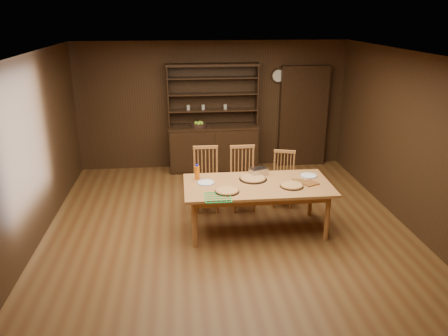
{
  "coord_description": "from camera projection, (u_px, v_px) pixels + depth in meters",
  "views": [
    {
      "loc": [
        -0.68,
        -5.87,
        3.15
      ],
      "look_at": [
        -0.03,
        0.4,
        0.87
      ],
      "focal_mm": 35.0,
      "sensor_mm": 36.0,
      "label": 1
    }
  ],
  "objects": [
    {
      "name": "room_shell",
      "position": [
        229.0,
        130.0,
        6.09
      ],
      "size": [
        6.0,
        6.0,
        6.0
      ],
      "color": "white",
      "rests_on": "floor"
    },
    {
      "name": "dining_table",
      "position": [
        257.0,
        188.0,
        6.43
      ],
      "size": [
        2.16,
        1.08,
        0.75
      ],
      "color": "#B16B3D",
      "rests_on": "floor"
    },
    {
      "name": "pizza_left",
      "position": [
        227.0,
        191.0,
        6.12
      ],
      "size": [
        0.35,
        0.35,
        0.04
      ],
      "color": "black",
      "rests_on": "dining_table"
    },
    {
      "name": "juice_bottle",
      "position": [
        197.0,
        172.0,
        6.56
      ],
      "size": [
        0.08,
        0.08,
        0.23
      ],
      "color": "orange",
      "rests_on": "dining_table"
    },
    {
      "name": "doorway",
      "position": [
        303.0,
        117.0,
        9.17
      ],
      "size": [
        1.0,
        0.18,
        2.1
      ],
      "primitive_type": "cube",
      "color": "black",
      "rests_on": "floor"
    },
    {
      "name": "fruit_bowl",
      "position": [
        199.0,
        125.0,
        8.78
      ],
      "size": [
        0.31,
        0.31,
        0.12
      ],
      "color": "black",
      "rests_on": "china_hutch"
    },
    {
      "name": "china_hutch",
      "position": [
        214.0,
        142.0,
        9.0
      ],
      "size": [
        1.84,
        0.52,
        2.17
      ],
      "color": "black",
      "rests_on": "floor"
    },
    {
      "name": "chair_center",
      "position": [
        243.0,
        175.0,
        7.27
      ],
      "size": [
        0.44,
        0.42,
        1.06
      ],
      "rotation": [
        0.0,
        0.0,
        0.01
      ],
      "color": "#B0753C",
      "rests_on": "floor"
    },
    {
      "name": "pot_holder_b",
      "position": [
        298.0,
        181.0,
        6.49
      ],
      "size": [
        0.22,
        0.22,
        0.01
      ],
      "primitive_type": "cube",
      "rotation": [
        0.0,
        0.0,
        -0.24
      ],
      "color": "red",
      "rests_on": "dining_table"
    },
    {
      "name": "pizza_right",
      "position": [
        292.0,
        185.0,
        6.31
      ],
      "size": [
        0.35,
        0.35,
        0.04
      ],
      "color": "black",
      "rests_on": "dining_table"
    },
    {
      "name": "foil_dish",
      "position": [
        258.0,
        171.0,
        6.76
      ],
      "size": [
        0.3,
        0.26,
        0.1
      ],
      "primitive_type": "cube",
      "rotation": [
        0.0,
        0.0,
        0.31
      ],
      "color": "white",
      "rests_on": "dining_table"
    },
    {
      "name": "wall_clock",
      "position": [
        278.0,
        76.0,
        8.88
      ],
      "size": [
        0.3,
        0.05,
        0.3
      ],
      "color": "black",
      "rests_on": "room_shell"
    },
    {
      "name": "plate_right",
      "position": [
        309.0,
        176.0,
        6.71
      ],
      "size": [
        0.26,
        0.26,
        0.02
      ],
      "color": "white",
      "rests_on": "dining_table"
    },
    {
      "name": "plate_left",
      "position": [
        206.0,
        183.0,
        6.44
      ],
      "size": [
        0.26,
        0.26,
        0.02
      ],
      "color": "white",
      "rests_on": "dining_table"
    },
    {
      "name": "pot_holder_a",
      "position": [
        309.0,
        183.0,
        6.42
      ],
      "size": [
        0.29,
        0.29,
        0.02
      ],
      "primitive_type": "cube",
      "rotation": [
        0.0,
        0.0,
        0.44
      ],
      "color": "red",
      "rests_on": "dining_table"
    },
    {
      "name": "cooling_rack",
      "position": [
        218.0,
        197.0,
        5.93
      ],
      "size": [
        0.46,
        0.46,
        0.02
      ],
      "primitive_type": null,
      "rotation": [
        0.0,
        0.0,
        0.43
      ],
      "color": "#0DB14A",
      "rests_on": "dining_table"
    },
    {
      "name": "chair_right",
      "position": [
        283.0,
        176.0,
        7.41
      ],
      "size": [
        0.47,
        0.45,
        0.94
      ],
      "rotation": [
        0.0,
        0.0,
        -0.28
      ],
      "color": "#B0753C",
      "rests_on": "floor"
    },
    {
      "name": "pizza_center",
      "position": [
        253.0,
        178.0,
        6.58
      ],
      "size": [
        0.42,
        0.42,
        0.04
      ],
      "color": "black",
      "rests_on": "dining_table"
    },
    {
      "name": "chair_left",
      "position": [
        206.0,
        176.0,
        7.23
      ],
      "size": [
        0.44,
        0.41,
        1.06
      ],
      "rotation": [
        0.0,
        0.0,
        0.0
      ],
      "color": "#B0753C",
      "rests_on": "floor"
    },
    {
      "name": "floor",
      "position": [
        229.0,
        231.0,
        6.63
      ],
      "size": [
        6.0,
        6.0,
        0.0
      ],
      "primitive_type": "plane",
      "color": "brown",
      "rests_on": "ground"
    }
  ]
}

